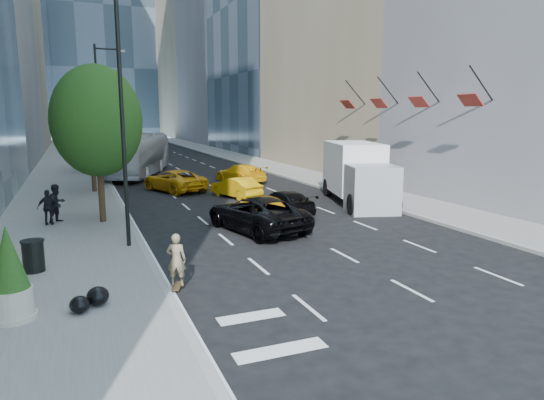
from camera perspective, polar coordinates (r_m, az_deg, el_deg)
name	(u,v)px	position (r m, az deg, el deg)	size (l,w,h in m)	color
ground	(321,258)	(18.29, 5.78, -6.84)	(160.00, 160.00, 0.00)	black
sidewalk_left	(68,175)	(45.74, -22.92, 2.74)	(6.00, 120.00, 0.15)	slate
sidewalk_right	(270,166)	(49.24, -0.22, 4.01)	(4.00, 120.00, 0.15)	slate
tower_right_far	(208,27)	(119.03, -7.50, 19.56)	(20.00, 24.00, 50.00)	#7F7157
lamp_near	(126,100)	(19.54, -16.79, 11.15)	(2.13, 0.22, 10.00)	black
lamp_far	(101,107)	(37.49, -19.49, 10.31)	(2.13, 0.22, 10.00)	black
tree_near	(97,121)	(24.46, -19.90, 8.71)	(4.20, 4.20, 7.46)	black
tree_mid	(90,114)	(34.45, -20.66, 9.48)	(4.50, 4.50, 7.99)	black
tree_far	(86,121)	(47.45, -21.08, 8.62)	(3.90, 3.90, 6.92)	black
traffic_signal	(92,124)	(55.48, -20.41, 8.38)	(2.48, 0.53, 5.20)	black
facade_flags	(400,100)	(31.69, 14.78, 11.36)	(1.85, 13.30, 2.05)	black
skateboarder	(176,263)	(15.18, -11.17, -7.31)	(0.60, 0.39, 1.64)	#7C6C4D
black_sedan_lincoln	(257,214)	(22.24, -1.82, -1.62)	(2.63, 5.71, 1.59)	black
black_sedan_mercedes	(283,202)	(25.97, 1.35, -0.26)	(1.79, 4.40, 1.28)	black
taxi_a	(263,206)	(24.77, -1.02, -0.77)	(1.51, 3.75, 1.28)	orange
taxi_b	(236,187)	(31.26, -4.27, 1.51)	(1.38, 3.97, 1.31)	#D2950B
taxi_c	(174,180)	(34.32, -11.43, 2.27)	(2.48, 5.38, 1.50)	orange
taxi_d	(241,173)	(38.14, -3.72, 3.15)	(1.98, 4.86, 1.41)	#FFB60D
city_bus	(138,155)	(43.87, -15.49, 5.17)	(3.05, 13.02, 3.63)	#B6B8BC
box_truck	(358,173)	(29.34, 10.06, 3.12)	(4.62, 7.93, 3.58)	silver
pedestrian_a	(57,203)	(25.46, -23.97, -0.35)	(0.90, 0.70, 1.85)	black
pedestrian_b	(48,207)	(25.01, -24.81, -0.80)	(0.98, 0.41, 1.67)	black
trash_can	(33,257)	(17.96, -26.27, -5.98)	(0.68, 0.68, 1.02)	black
planter_shrub	(10,275)	(13.99, -28.49, -7.76)	(1.02, 1.02, 2.46)	#BCB49C
garbage_bags	(91,299)	(14.17, -20.55, -10.89)	(1.03, 1.00, 0.51)	black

